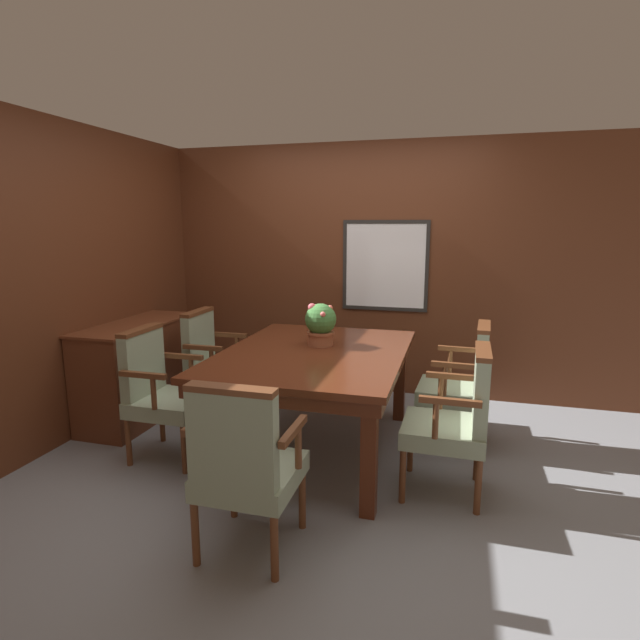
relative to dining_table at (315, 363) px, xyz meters
name	(u,v)px	position (x,y,z in m)	size (l,w,h in m)	color
ground_plane	(311,457)	(0.01, -0.13, -0.67)	(14.00, 14.00, 0.00)	gray
wall_back	(357,270)	(0.01, 1.50, 0.55)	(7.20, 0.08, 2.45)	#5B2D19
wall_left	(75,282)	(-1.93, -0.13, 0.55)	(0.06, 7.20, 2.45)	#5B2D19
dining_table	(315,363)	(0.00, 0.00, 0.00)	(1.30, 1.73, 0.77)	#562614
chair_right_far	(462,380)	(1.05, 0.40, -0.17)	(0.53, 0.55, 0.95)	brown
chair_right_near	(457,416)	(1.02, -0.36, -0.17)	(0.51, 0.54, 0.95)	brown
chair_left_near	(160,389)	(-1.05, -0.39, -0.17)	(0.50, 0.53, 0.95)	brown
chair_head_near	(244,462)	(0.00, -1.27, -0.17)	(0.53, 0.50, 0.95)	brown
chair_left_far	(213,361)	(-1.03, 0.39, -0.17)	(0.50, 0.53, 0.95)	brown
potted_plant	(320,323)	(0.00, 0.17, 0.26)	(0.25, 0.26, 0.32)	#9E5638
sideboard_cabinet	(139,370)	(-1.66, 0.23, -0.25)	(0.49, 1.21, 0.84)	brown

